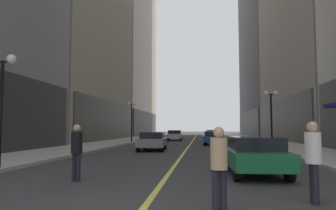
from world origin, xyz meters
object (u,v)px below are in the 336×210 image
car_silver (175,135)px  street_lamp_left_far (132,113)px  car_grey (153,140)px  car_blue (214,137)px  car_green (253,154)px  pedestrian_in_black_coat (77,148)px  pedestrian_in_tan_trench (219,161)px  street_lamp_right_mid (271,106)px  pedestrian_in_white_shirt (313,155)px  street_lamp_left_near (2,85)px  car_yellow (212,134)px

car_silver → street_lamp_left_far: (-4.04, -7.15, 2.54)m
car_grey → car_blue: size_ratio=0.93×
car_green → car_silver: same height
car_green → pedestrian_in_black_coat: size_ratio=2.47×
car_blue → pedestrian_in_tan_trench: pedestrian_in_tan_trench is taller
street_lamp_right_mid → car_silver: bearing=118.8°
car_grey → pedestrian_in_tan_trench: bearing=-76.2°
pedestrian_in_black_coat → car_blue: bearing=76.6°
pedestrian_in_tan_trench → pedestrian_in_white_shirt: pedestrian_in_white_shirt is taller
car_grey → street_lamp_left_near: 12.23m
car_grey → street_lamp_right_mid: 9.31m
pedestrian_in_tan_trench → pedestrian_in_white_shirt: size_ratio=0.93×
car_yellow → pedestrian_in_tan_trench: bearing=-91.6°
pedestrian_in_white_shirt → car_silver: bearing=100.2°
car_grey → car_blue: same height
street_lamp_left_far → car_blue: bearing=-17.8°
car_silver → car_blue: bearing=-64.8°
pedestrian_in_tan_trench → street_lamp_right_mid: (4.89, 17.58, 2.30)m
street_lamp_right_mid → car_grey: bearing=-168.9°
car_grey → car_yellow: 26.09m
pedestrian_in_tan_trench → street_lamp_left_far: bearing=106.7°
car_blue → car_green: bearing=-88.0°
car_silver → street_lamp_right_mid: size_ratio=0.94×
pedestrian_in_black_coat → street_lamp_right_mid: street_lamp_right_mid is taller
street_lamp_left_near → street_lamp_right_mid: size_ratio=1.00×
street_lamp_left_near → car_blue: bearing=65.4°
car_silver → street_lamp_right_mid: 18.37m
car_blue → street_lamp_left_far: street_lamp_left_far is taller
street_lamp_left_far → street_lamp_right_mid: bearing=-34.5°
pedestrian_in_black_coat → car_yellow: bearing=82.2°
pedestrian_in_black_coat → street_lamp_left_near: size_ratio=0.39×
pedestrian_in_tan_trench → street_lamp_left_far: 27.63m
car_yellow → car_blue: bearing=-91.1°
street_lamp_left_near → street_lamp_left_far: bearing=90.0°
car_yellow → street_lamp_left_far: bearing=-121.0°
pedestrian_in_black_coat → street_lamp_right_mid: bearing=58.5°
car_silver → pedestrian_in_black_coat: bearing=-90.5°
street_lamp_left_far → street_lamp_left_near: bearing=-90.0°
car_green → car_grey: same height
car_silver → street_lamp_left_near: (-4.04, -28.94, 2.54)m
street_lamp_right_mid → car_yellow: bearing=98.9°
car_grey → street_lamp_right_mid: bearing=11.1°
pedestrian_in_white_shirt → street_lamp_right_mid: street_lamp_right_mid is taller
street_lamp_left_far → car_silver: bearing=60.5°
car_yellow → street_lamp_right_mid: (3.75, -23.88, 2.54)m
car_silver → pedestrian_in_white_shirt: 33.32m
pedestrian_in_white_shirt → car_blue: bearing=93.1°
pedestrian_in_tan_trench → car_grey: bearing=103.8°
pedestrian_in_tan_trench → car_silver: bearing=96.6°
car_green → car_blue: bearing=92.0°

